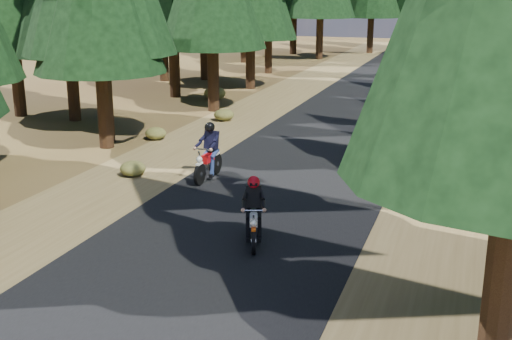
{
  "coord_description": "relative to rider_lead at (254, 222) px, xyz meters",
  "views": [
    {
      "loc": [
        5.05,
        -13.08,
        5.53
      ],
      "look_at": [
        0.0,
        1.5,
        1.1
      ],
      "focal_mm": 45.0,
      "sensor_mm": 36.0,
      "label": 1
    }
  ],
  "objects": [
    {
      "name": "rider_lead",
      "position": [
        0.0,
        0.0,
        0.0
      ],
      "size": [
        1.05,
        1.78,
        1.52
      ],
      "rotation": [
        0.0,
        0.0,
        3.48
      ],
      "color": "white",
      "rests_on": "road"
    },
    {
      "name": "ground",
      "position": [
        -0.65,
        0.55,
        -0.51
      ],
      "size": [
        120.0,
        120.0,
        0.0
      ],
      "primitive_type": "plane",
      "color": "#412C17",
      "rests_on": "ground"
    },
    {
      "name": "rider_follow",
      "position": [
        -2.91,
        4.25,
        0.06
      ],
      "size": [
        0.59,
        1.91,
        1.7
      ],
      "rotation": [
        0.0,
        0.0,
        3.13
      ],
      "color": "#A40A0C",
      "rests_on": "road"
    },
    {
      "name": "understory_shrubs",
      "position": [
        -0.84,
        6.95,
        -0.25
      ],
      "size": [
        15.02,
        32.45,
        0.66
      ],
      "color": "#474C1E",
      "rests_on": "ground"
    },
    {
      "name": "road",
      "position": [
        -0.65,
        5.55,
        -0.51
      ],
      "size": [
        6.0,
        100.0,
        0.01
      ],
      "primitive_type": "cube",
      "color": "black",
      "rests_on": "ground"
    },
    {
      "name": "shoulder_r",
      "position": [
        3.95,
        5.55,
        -0.51
      ],
      "size": [
        3.2,
        100.0,
        0.01
      ],
      "primitive_type": "cube",
      "color": "brown",
      "rests_on": "ground"
    },
    {
      "name": "shoulder_l",
      "position": [
        -5.25,
        5.55,
        -0.51
      ],
      "size": [
        3.2,
        100.0,
        0.01
      ],
      "primitive_type": "cube",
      "color": "brown",
      "rests_on": "ground"
    }
  ]
}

